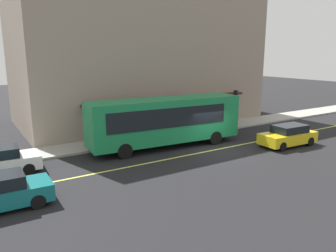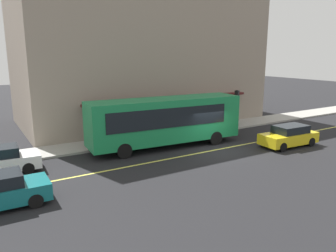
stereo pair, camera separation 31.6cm
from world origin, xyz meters
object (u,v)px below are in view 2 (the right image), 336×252
pedestrian_at_corner (97,132)px  traffic_light (237,100)px  pedestrian_by_curb (167,120)px  bus (166,120)px  pedestrian_near_storefront (196,120)px  car_yellow (289,136)px

pedestrian_at_corner → traffic_light: bearing=-1.0°
pedestrian_at_corner → pedestrian_by_curb: bearing=6.4°
bus → pedestrian_near_storefront: bus is taller
bus → car_yellow: (7.69, -4.39, -1.24)m
bus → pedestrian_at_corner: bus is taller
car_yellow → traffic_light: bearing=81.9°
traffic_light → pedestrian_by_curb: bearing=172.2°
car_yellow → pedestrian_at_corner: bearing=150.7°
car_yellow → bus: bearing=150.2°
pedestrian_near_storefront → pedestrian_by_curb: bearing=164.9°
traffic_light → pedestrian_near_storefront: size_ratio=2.05×
traffic_light → pedestrian_near_storefront: traffic_light is taller
traffic_light → pedestrian_by_curb: size_ratio=1.82×
pedestrian_by_curb → pedestrian_near_storefront: bearing=-15.1°
car_yellow → pedestrian_at_corner: pedestrian_at_corner is taller
bus → traffic_light: (8.61, 2.09, 0.55)m
pedestrian_by_curb → pedestrian_at_corner: (-6.18, -0.69, -0.08)m
bus → pedestrian_near_storefront: size_ratio=7.22×
traffic_light → pedestrian_at_corner: bearing=179.0°
car_yellow → pedestrian_at_corner: 13.75m
traffic_light → car_yellow: (-0.92, -6.49, -1.79)m
traffic_light → car_yellow: traffic_light is taller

